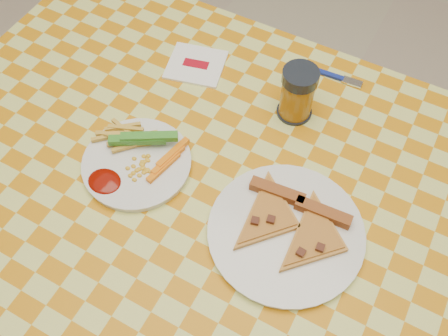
% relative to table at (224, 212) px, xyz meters
% --- Properties ---
extents(ground, '(8.00, 8.00, 0.00)m').
position_rel_table_xyz_m(ground, '(0.00, 0.00, -0.68)').
color(ground, beige).
rests_on(ground, ground).
extents(table, '(1.28, 0.88, 0.76)m').
position_rel_table_xyz_m(table, '(0.00, 0.00, 0.00)').
color(table, white).
rests_on(table, ground).
extents(plate_left, '(0.20, 0.20, 0.01)m').
position_rel_table_xyz_m(plate_left, '(-0.17, -0.02, 0.08)').
color(plate_left, silver).
rests_on(plate_left, table).
extents(plate_right, '(0.35, 0.35, 0.01)m').
position_rel_table_xyz_m(plate_right, '(0.13, -0.02, 0.08)').
color(plate_right, silver).
rests_on(plate_right, table).
extents(fries_veggies, '(0.19, 0.18, 0.04)m').
position_rel_table_xyz_m(fries_veggies, '(-0.18, -0.01, 0.10)').
color(fries_veggies, gold).
rests_on(fries_veggies, plate_left).
extents(pizza_slices, '(0.22, 0.20, 0.02)m').
position_rel_table_xyz_m(pizza_slices, '(0.13, -0.01, 0.09)').
color(pizza_slices, gold).
rests_on(pizza_slices, plate_right).
extents(drink_glass, '(0.07, 0.07, 0.12)m').
position_rel_table_xyz_m(drink_glass, '(0.03, 0.23, 0.13)').
color(drink_glass, black).
rests_on(drink_glass, table).
extents(napkin, '(0.14, 0.13, 0.01)m').
position_rel_table_xyz_m(napkin, '(-0.21, 0.25, 0.08)').
color(napkin, white).
rests_on(napkin, table).
extents(fork, '(0.13, 0.02, 0.01)m').
position_rel_table_xyz_m(fork, '(0.07, 0.36, 0.08)').
color(fork, navy).
rests_on(fork, table).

